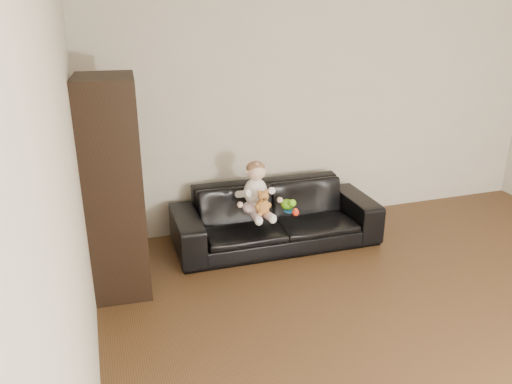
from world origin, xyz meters
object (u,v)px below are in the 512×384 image
object	(u,v)px
sofa	(276,216)
toy_rattle	(296,213)
teddy_bear	(263,203)
toy_blue_disc	(289,211)
toy_green	(287,205)
baby	(256,192)
cabinet	(115,188)

from	to	relation	value
sofa	toy_rattle	size ratio (longest dim) A/B	29.04
teddy_bear	toy_blue_disc	distance (m)	0.37
sofa	teddy_bear	bearing A→B (deg)	-128.94
toy_rattle	teddy_bear	bearing A→B (deg)	-178.66
toy_green	toy_blue_disc	distance (m)	0.07
teddy_bear	toy_blue_disc	size ratio (longest dim) A/B	2.33
toy_green	toy_blue_disc	bearing A→B (deg)	-91.03
toy_rattle	toy_blue_disc	size ratio (longest dim) A/B	0.68
toy_green	toy_blue_disc	xyz separation A→B (m)	(-0.00, -0.05, -0.04)
sofa	baby	distance (m)	0.41
sofa	toy_blue_disc	world-z (taller)	sofa
sofa	toy_green	world-z (taller)	sofa
baby	toy_green	world-z (taller)	baby
toy_rattle	cabinet	bearing A→B (deg)	-176.29
sofa	toy_green	size ratio (longest dim) A/B	13.39
sofa	toy_rattle	distance (m)	0.30
cabinet	baby	distance (m)	1.31
toy_blue_disc	baby	bearing A→B (deg)	174.80
teddy_bear	baby	bearing A→B (deg)	76.55
baby	toy_blue_disc	bearing A→B (deg)	-7.78
cabinet	teddy_bear	xyz separation A→B (m)	(1.27, 0.10, -0.32)
sofa	toy_green	distance (m)	0.19
baby	toy_blue_disc	size ratio (longest dim) A/B	5.09
sofa	cabinet	xyz separation A→B (m)	(-1.49, -0.36, 0.58)
cabinet	toy_green	distance (m)	1.66
sofa	cabinet	size ratio (longest dim) A/B	1.13
cabinet	teddy_bear	size ratio (longest dim) A/B	7.45
cabinet	toy_blue_disc	size ratio (longest dim) A/B	17.35
baby	teddy_bear	world-z (taller)	baby
sofa	toy_green	bearing A→B (deg)	-43.74
sofa	toy_rattle	world-z (taller)	sofa
sofa	toy_blue_disc	distance (m)	0.19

